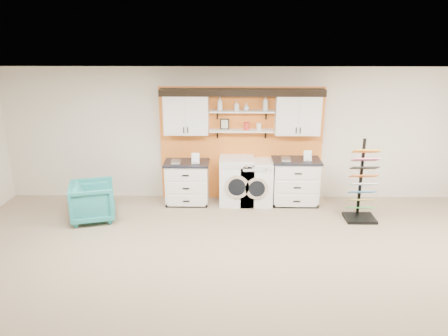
{
  "coord_description": "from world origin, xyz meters",
  "views": [
    {
      "loc": [
        -0.23,
        -4.94,
        3.58
      ],
      "look_at": [
        -0.34,
        2.3,
        1.21
      ],
      "focal_mm": 35.0,
      "sensor_mm": 36.0,
      "label": 1
    }
  ],
  "objects_px": {
    "dryer": "(256,182)",
    "armchair": "(93,201)",
    "base_cabinet_right": "(295,182)",
    "base_cabinet_left": "(187,182)",
    "sample_rack": "(362,195)",
    "washer": "(237,181)"
  },
  "relations": [
    {
      "from": "base_cabinet_left",
      "to": "dryer",
      "type": "height_order",
      "value": "dryer"
    },
    {
      "from": "base_cabinet_left",
      "to": "dryer",
      "type": "distance_m",
      "value": 1.44
    },
    {
      "from": "armchair",
      "to": "dryer",
      "type": "bearing_deg",
      "value": -90.33
    },
    {
      "from": "dryer",
      "to": "armchair",
      "type": "relative_size",
      "value": 1.13
    },
    {
      "from": "base_cabinet_left",
      "to": "washer",
      "type": "relative_size",
      "value": 0.93
    },
    {
      "from": "washer",
      "to": "dryer",
      "type": "xyz_separation_m",
      "value": [
        0.4,
        0.0,
        -0.03
      ]
    },
    {
      "from": "washer",
      "to": "armchair",
      "type": "distance_m",
      "value": 2.91
    },
    {
      "from": "base_cabinet_right",
      "to": "washer",
      "type": "relative_size",
      "value": 1.0
    },
    {
      "from": "base_cabinet_right",
      "to": "dryer",
      "type": "bearing_deg",
      "value": -179.77
    },
    {
      "from": "washer",
      "to": "dryer",
      "type": "relative_size",
      "value": 1.07
    },
    {
      "from": "base_cabinet_left",
      "to": "sample_rack",
      "type": "bearing_deg",
      "value": -13.05
    },
    {
      "from": "washer",
      "to": "armchair",
      "type": "relative_size",
      "value": 1.21
    },
    {
      "from": "base_cabinet_right",
      "to": "dryer",
      "type": "distance_m",
      "value": 0.82
    },
    {
      "from": "sample_rack",
      "to": "dryer",
      "type": "bearing_deg",
      "value": 158.0
    },
    {
      "from": "armchair",
      "to": "sample_rack",
      "type": "bearing_deg",
      "value": -104.69
    },
    {
      "from": "base_cabinet_right",
      "to": "base_cabinet_left",
      "type": "bearing_deg",
      "value": 180.0
    },
    {
      "from": "dryer",
      "to": "armchair",
      "type": "bearing_deg",
      "value": -164.81
    },
    {
      "from": "base_cabinet_left",
      "to": "washer",
      "type": "height_order",
      "value": "washer"
    },
    {
      "from": "dryer",
      "to": "armchair",
      "type": "xyz_separation_m",
      "value": [
        -3.18,
        -0.86,
        -0.09
      ]
    },
    {
      "from": "base_cabinet_left",
      "to": "armchair",
      "type": "relative_size",
      "value": 1.13
    },
    {
      "from": "dryer",
      "to": "sample_rack",
      "type": "distance_m",
      "value": 2.12
    },
    {
      "from": "washer",
      "to": "sample_rack",
      "type": "relative_size",
      "value": 0.63
    }
  ]
}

